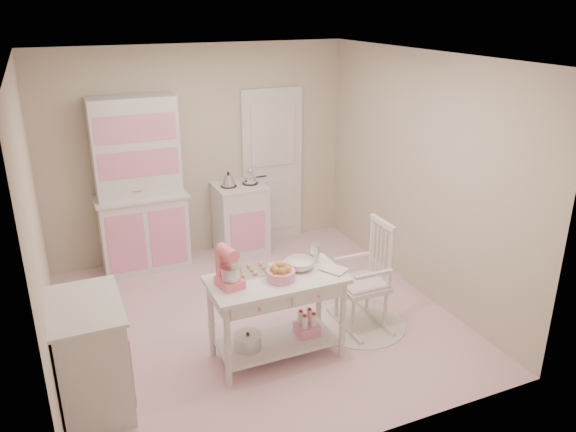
# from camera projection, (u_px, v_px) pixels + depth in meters

# --- Properties ---
(room_shell) EXTENTS (3.84, 3.84, 2.62)m
(room_shell) POSITION_uv_depth(u_px,v_px,m) (253.00, 164.00, 5.17)
(room_shell) COLOR pink
(room_shell) RESTS_ON ground
(door) EXTENTS (0.82, 0.05, 2.04)m
(door) POSITION_uv_depth(u_px,v_px,m) (272.00, 167.00, 7.35)
(door) COLOR silver
(door) RESTS_ON ground
(hutch) EXTENTS (1.06, 0.50, 2.08)m
(hutch) POSITION_uv_depth(u_px,v_px,m) (140.00, 186.00, 6.51)
(hutch) COLOR silver
(hutch) RESTS_ON ground
(stove) EXTENTS (0.62, 0.57, 0.92)m
(stove) POSITION_uv_depth(u_px,v_px,m) (241.00, 219.00, 7.12)
(stove) COLOR silver
(stove) RESTS_ON ground
(base_cabinet) EXTENTS (0.54, 0.84, 0.92)m
(base_cabinet) POSITION_uv_depth(u_px,v_px,m) (92.00, 356.00, 4.38)
(base_cabinet) COLOR silver
(base_cabinet) RESTS_ON ground
(lace_rug) EXTENTS (0.92, 0.92, 0.01)m
(lace_rug) POSITION_uv_depth(u_px,v_px,m) (360.00, 324.00, 5.66)
(lace_rug) COLOR white
(lace_rug) RESTS_ON ground
(rocking_chair) EXTENTS (0.48, 0.72, 1.10)m
(rocking_chair) POSITION_uv_depth(u_px,v_px,m) (362.00, 275.00, 5.47)
(rocking_chair) COLOR silver
(rocking_chair) RESTS_ON ground
(work_table) EXTENTS (1.20, 0.60, 0.80)m
(work_table) POSITION_uv_depth(u_px,v_px,m) (277.00, 318.00, 5.02)
(work_table) COLOR silver
(work_table) RESTS_ON ground
(stand_mixer) EXTENTS (0.25, 0.31, 0.34)m
(stand_mixer) POSITION_uv_depth(u_px,v_px,m) (229.00, 268.00, 4.68)
(stand_mixer) COLOR #FF6B7B
(stand_mixer) RESTS_ON work_table
(cookie_tray) EXTENTS (0.34, 0.24, 0.02)m
(cookie_tray) POSITION_uv_depth(u_px,v_px,m) (253.00, 271.00, 4.97)
(cookie_tray) COLOR silver
(cookie_tray) RESTS_ON work_table
(bread_basket) EXTENTS (0.25, 0.25, 0.09)m
(bread_basket) POSITION_uv_depth(u_px,v_px,m) (281.00, 275.00, 4.83)
(bread_basket) COLOR pink
(bread_basket) RESTS_ON work_table
(mixing_bowl) EXTENTS (0.27, 0.27, 0.08)m
(mixing_bowl) POSITION_uv_depth(u_px,v_px,m) (300.00, 264.00, 5.03)
(mixing_bowl) COLOR silver
(mixing_bowl) RESTS_ON work_table
(metal_pitcher) EXTENTS (0.10, 0.10, 0.17)m
(metal_pitcher) POSITION_uv_depth(u_px,v_px,m) (314.00, 253.00, 5.15)
(metal_pitcher) COLOR silver
(metal_pitcher) RESTS_ON work_table
(recipe_book) EXTENTS (0.26, 0.28, 0.02)m
(recipe_book) POSITION_uv_depth(u_px,v_px,m) (329.00, 273.00, 4.94)
(recipe_book) COLOR silver
(recipe_book) RESTS_ON work_table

